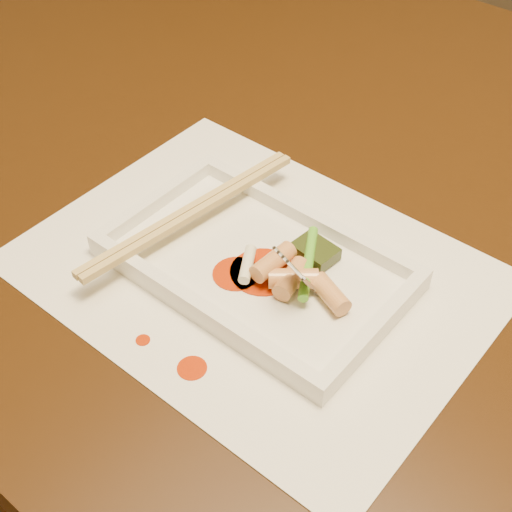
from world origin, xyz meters
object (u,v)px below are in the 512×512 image
Objects in this scene: table at (310,224)px; fork at (340,225)px; plate_base at (256,267)px; chopstick_a at (187,210)px; placemat at (256,271)px.

table is 10.00× the size of fork.
plate_base is at bearing -70.03° from table.
chopstick_a is at bearing -173.25° from fork.
table is 5.38× the size of plate_base.
table is 0.22m from chopstick_a.
placemat is at bearing 0.00° from plate_base.
chopstick_a is at bearing -95.85° from table.
plate_base is at bearing 0.00° from placemat.
fork is (0.13, -0.16, 0.18)m from table.
placemat is 2.86× the size of fork.
placemat is at bearing -165.58° from fork.
placemat is 0.09m from chopstick_a.
chopstick_a is 0.16m from fork.
placemat is 1.64× the size of chopstick_a.
fork is at bearing -49.71° from table.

